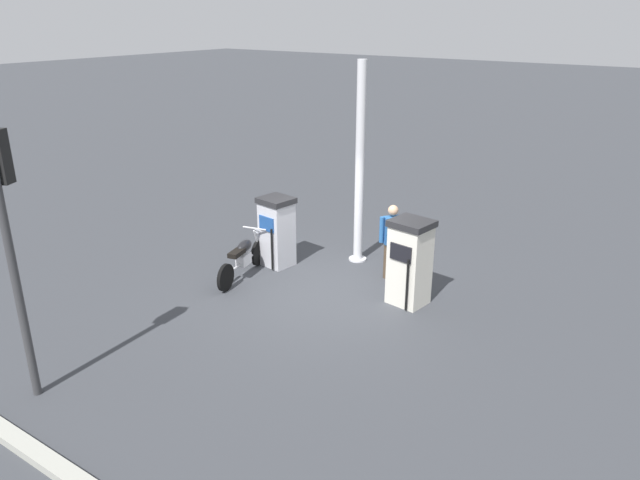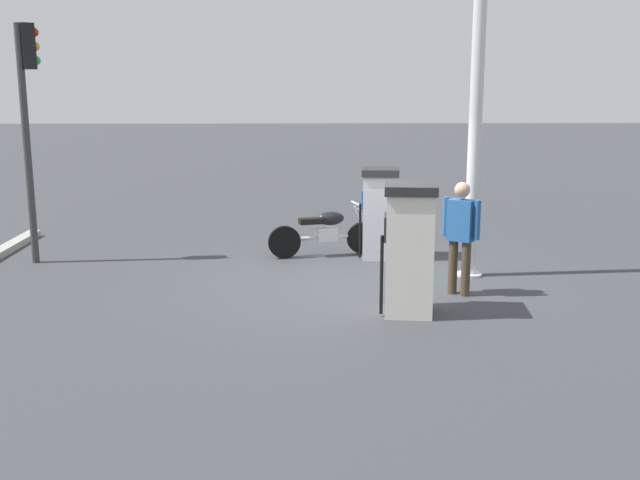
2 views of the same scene
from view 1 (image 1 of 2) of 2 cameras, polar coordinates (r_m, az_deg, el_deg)
name	(u,v)px [view 1 (image 1 of 2)]	position (r m, az deg, el deg)	size (l,w,h in m)	color
ground_plane	(323,291)	(12.26, 0.30, -4.86)	(120.00, 120.00, 0.00)	#383A3F
fuel_pump_near	(277,231)	(13.27, -4.11, 0.84)	(0.74, 0.76, 1.56)	silver
fuel_pump_far	(410,262)	(11.58, 8.48, -2.06)	(0.77, 0.82, 1.69)	silver
motorcycle_near_pump	(243,257)	(12.86, -7.30, -1.64)	(1.96, 0.69, 0.92)	black
attendant_person	(392,237)	(12.63, 6.83, 0.30)	(0.50, 0.43, 1.61)	#473828
roadside_traffic_light	(8,223)	(9.10, -27.43, 1.45)	(0.40, 0.30, 3.91)	#38383A
canopy_support_pole	(360,169)	(13.13, 3.78, 6.74)	(0.40, 0.40, 4.41)	silver
road_edge_kerb	(44,459)	(8.76, -24.63, -18.33)	(0.37, 7.67, 0.12)	#9E9E93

